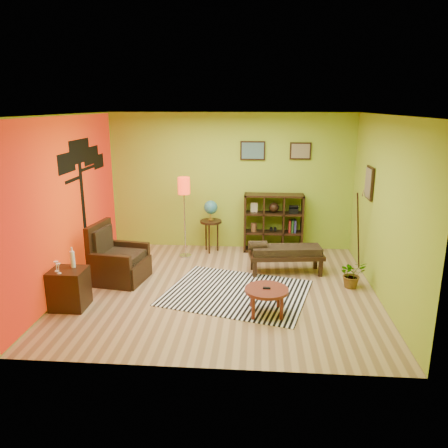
# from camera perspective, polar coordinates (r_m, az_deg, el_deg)

# --- Properties ---
(ground) EXTENTS (5.00, 5.00, 0.00)m
(ground) POSITION_cam_1_polar(r_m,az_deg,el_deg) (7.29, -0.36, -8.49)
(ground) COLOR tan
(ground) RESTS_ON ground
(room_shell) EXTENTS (5.04, 4.54, 2.82)m
(room_shell) POSITION_cam_1_polar(r_m,az_deg,el_deg) (6.79, -1.16, 5.63)
(room_shell) COLOR #99BB2D
(room_shell) RESTS_ON ground
(zebra_rug) EXTENTS (2.57, 2.26, 0.01)m
(zebra_rug) POSITION_cam_1_polar(r_m,az_deg,el_deg) (7.15, 1.66, -8.94)
(zebra_rug) COLOR white
(zebra_rug) RESTS_ON ground
(coffee_table) EXTENTS (0.63, 0.63, 0.41)m
(coffee_table) POSITION_cam_1_polar(r_m,az_deg,el_deg) (6.39, 5.58, -8.85)
(coffee_table) COLOR maroon
(coffee_table) RESTS_ON ground
(armchair) EXTENTS (0.94, 0.94, 1.01)m
(armchair) POSITION_cam_1_polar(r_m,az_deg,el_deg) (7.77, -13.80, -4.99)
(armchair) COLOR black
(armchair) RESTS_ON ground
(side_cabinet) EXTENTS (0.51, 0.46, 0.92)m
(side_cabinet) POSITION_cam_1_polar(r_m,az_deg,el_deg) (6.95, -19.57, -7.91)
(side_cabinet) COLOR black
(side_cabinet) RESTS_ON ground
(floor_lamp) EXTENTS (0.24, 0.24, 1.60)m
(floor_lamp) POSITION_cam_1_polar(r_m,az_deg,el_deg) (8.47, -5.24, 4.06)
(floor_lamp) COLOR silver
(floor_lamp) RESTS_ON ground
(globe_table) EXTENTS (0.44, 0.44, 1.07)m
(globe_table) POSITION_cam_1_polar(r_m,az_deg,el_deg) (8.85, -1.74, 1.42)
(globe_table) COLOR black
(globe_table) RESTS_ON ground
(cube_shelf) EXTENTS (1.20, 0.35, 1.20)m
(cube_shelf) POSITION_cam_1_polar(r_m,az_deg,el_deg) (8.99, 6.55, 0.13)
(cube_shelf) COLOR black
(cube_shelf) RESTS_ON ground
(bench) EXTENTS (1.37, 0.62, 0.61)m
(bench) POSITION_cam_1_polar(r_m,az_deg,el_deg) (7.89, 7.87, -3.68)
(bench) COLOR black
(bench) RESTS_ON ground
(potted_plant) EXTENTS (0.53, 0.56, 0.36)m
(potted_plant) POSITION_cam_1_polar(r_m,az_deg,el_deg) (7.60, 16.36, -6.64)
(potted_plant) COLOR #26661E
(potted_plant) RESTS_ON ground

